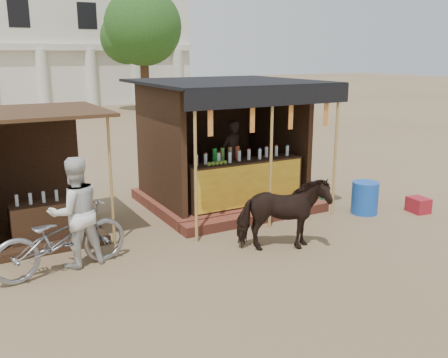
% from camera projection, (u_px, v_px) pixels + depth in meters
% --- Properties ---
extents(ground, '(120.00, 120.00, 0.00)m').
position_uv_depth(ground, '(272.00, 266.00, 8.08)').
color(ground, '#846B4C').
rests_on(ground, ground).
extents(main_stall, '(3.60, 3.61, 2.78)m').
position_uv_depth(main_stall, '(226.00, 160.00, 11.15)').
color(main_stall, brown).
rests_on(main_stall, ground).
extents(secondary_stall, '(2.40, 2.40, 2.38)m').
position_uv_depth(secondary_stall, '(30.00, 194.00, 9.13)').
color(secondary_stall, '#352013').
rests_on(secondary_stall, ground).
extents(cow, '(1.70, 1.21, 1.31)m').
position_uv_depth(cow, '(283.00, 214.00, 8.57)').
color(cow, black).
rests_on(cow, ground).
extents(motorbike, '(2.24, 1.12, 1.12)m').
position_uv_depth(motorbike, '(61.00, 238.00, 7.75)').
color(motorbike, gray).
rests_on(motorbike, ground).
extents(bystander, '(0.93, 0.76, 1.79)m').
position_uv_depth(bystander, '(75.00, 212.00, 7.92)').
color(bystander, silver).
rests_on(bystander, ground).
extents(blue_barrel, '(0.68, 0.68, 0.69)m').
position_uv_depth(blue_barrel, '(365.00, 198.00, 10.66)').
color(blue_barrel, '#184DB5').
rests_on(blue_barrel, ground).
extents(red_crate, '(0.40, 0.47, 0.32)m').
position_uv_depth(red_crate, '(418.00, 205.00, 10.77)').
color(red_crate, maroon).
rests_on(red_crate, ground).
extents(cooler, '(0.72, 0.57, 0.46)m').
position_uv_depth(cooler, '(308.00, 192.00, 11.53)').
color(cooler, '#1A7836').
rests_on(cooler, ground).
extents(tree, '(4.50, 4.40, 7.00)m').
position_uv_depth(tree, '(139.00, 30.00, 28.45)').
color(tree, '#382314').
rests_on(tree, ground).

